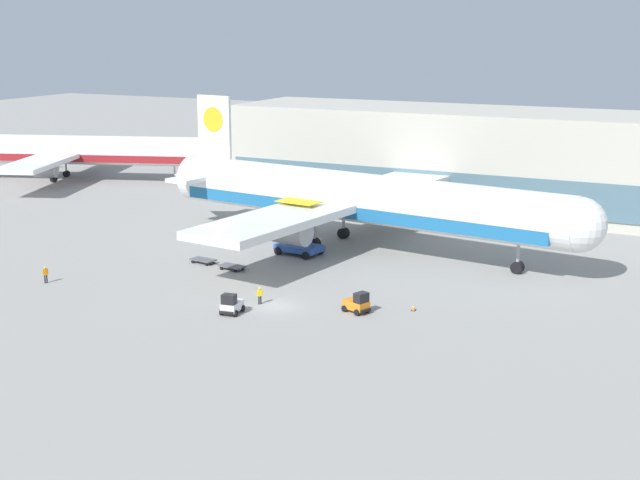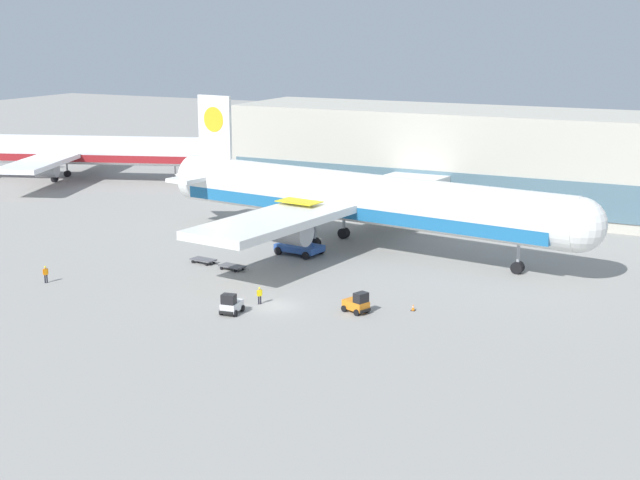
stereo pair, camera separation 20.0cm
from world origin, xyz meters
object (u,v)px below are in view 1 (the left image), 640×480
object	(u,v)px
baggage_dolly_second	(232,266)
traffic_cone_near	(413,307)
baggage_dolly_lead	(203,260)
airplane_main	(353,199)
ground_crew_near	(260,294)
baggage_tug_mid	(357,303)
baggage_tug_foreground	(231,305)
ground_crew_far	(45,273)
scissor_lift_loader	(299,235)
airplane_distant	(74,151)

from	to	relation	value
baggage_dolly_second	traffic_cone_near	size ratio (longest dim) A/B	5.94
baggage_dolly_lead	baggage_dolly_second	world-z (taller)	same
airplane_main	traffic_cone_near	xyz separation A→B (m)	(14.80, -19.64, -5.53)
ground_crew_near	traffic_cone_near	bearing A→B (deg)	-35.80
baggage_tug_mid	ground_crew_near	world-z (taller)	baggage_tug_mid
baggage_tug_foreground	ground_crew_far	xyz separation A→B (m)	(-22.34, 0.25, 0.17)
ground_crew_near	baggage_dolly_lead	bearing A→B (deg)	87.93
baggage_tug_foreground	ground_crew_near	world-z (taller)	baggage_tug_foreground
scissor_lift_loader	baggage_tug_foreground	world-z (taller)	scissor_lift_loader
airplane_main	baggage_dolly_second	size ratio (longest dim) A/B	15.35
ground_crew_far	traffic_cone_near	bearing A→B (deg)	131.36
airplane_distant	baggage_tug_mid	bearing A→B (deg)	-50.89
ground_crew_near	traffic_cone_near	size ratio (longest dim) A/B	2.65
baggage_tug_foreground	ground_crew_far	world-z (taller)	baggage_tug_foreground
traffic_cone_near	airplane_main	bearing A→B (deg)	127.01
airplane_distant	baggage_dolly_second	world-z (taller)	airplane_distant
baggage_tug_foreground	ground_crew_near	distance (m)	3.77
scissor_lift_loader	baggage_dolly_second	distance (m)	9.93
ground_crew_far	traffic_cone_near	distance (m)	37.85
scissor_lift_loader	baggage_dolly_second	world-z (taller)	scissor_lift_loader
airplane_main	ground_crew_near	bearing A→B (deg)	-79.66
airplane_distant	baggage_tug_mid	xyz separation A→B (m)	(71.95, -44.97, -4.04)
baggage_dolly_second	ground_crew_near	bearing A→B (deg)	-39.06
baggage_dolly_second	baggage_dolly_lead	bearing A→B (deg)	175.66
scissor_lift_loader	baggage_dolly_second	bearing A→B (deg)	-102.97
airplane_distant	baggage_tug_foreground	size ratio (longest dim) A/B	18.03
baggage_dolly_second	traffic_cone_near	world-z (taller)	traffic_cone_near
airplane_main	airplane_distant	bearing A→B (deg)	167.76
baggage_tug_mid	baggage_dolly_lead	xyz separation A→B (m)	(-22.33, 8.44, -0.49)
airplane_distant	baggage_tug_foreground	xyz separation A→B (m)	(61.73, -50.37, -4.04)
airplane_main	traffic_cone_near	world-z (taller)	airplane_main
airplane_main	airplane_distant	xyz separation A→B (m)	(-61.59, 22.54, -0.92)
baggage_tug_foreground	baggage_dolly_lead	world-z (taller)	baggage_tug_foreground
ground_crew_far	airplane_main	bearing A→B (deg)	170.42
airplane_main	traffic_cone_near	bearing A→B (deg)	-45.13
scissor_lift_loader	baggage_tug_mid	xyz separation A→B (m)	(14.57, -16.63, -1.45)
airplane_distant	traffic_cone_near	bearing A→B (deg)	-47.79
traffic_cone_near	scissor_lift_loader	bearing A→B (deg)	143.94
baggage_tug_mid	ground_crew_far	bearing A→B (deg)	-150.31
airplane_main	airplane_distant	distance (m)	65.59
baggage_tug_foreground	baggage_tug_mid	distance (m)	11.56
ground_crew_far	baggage_dolly_lead	bearing A→B (deg)	172.28
scissor_lift_loader	ground_crew_far	size ratio (longest dim) A/B	3.51
baggage_tug_mid	baggage_dolly_second	xyz separation A→B (m)	(-18.03, 7.52, -0.49)
baggage_tug_foreground	ground_crew_near	bearing A→B (deg)	158.59
baggage_tug_mid	baggage_dolly_second	world-z (taller)	baggage_tug_mid
baggage_dolly_second	ground_crew_near	size ratio (longest dim) A/B	2.24
baggage_tug_foreground	baggage_dolly_second	size ratio (longest dim) A/B	0.69
airplane_distant	scissor_lift_loader	distance (m)	64.05
ground_crew_near	traffic_cone_near	xyz separation A→B (m)	(13.76, 4.53, -0.67)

